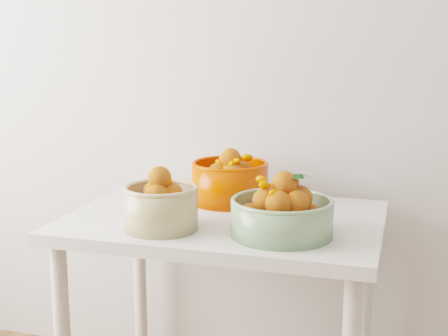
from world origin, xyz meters
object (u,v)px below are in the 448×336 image
(bowl_cream, at_px, (161,206))
(bowl_orange, at_px, (230,181))
(bowl_green, at_px, (282,213))
(table, at_px, (225,244))

(bowl_cream, xyz_separation_m, bowl_orange, (0.11, 0.37, 0.00))
(bowl_orange, bearing_deg, bowl_cream, -106.67)
(bowl_green, bearing_deg, bowl_cream, -173.19)
(bowl_green, xyz_separation_m, bowl_orange, (-0.25, 0.32, 0.01))
(table, xyz_separation_m, bowl_orange, (-0.03, 0.17, 0.17))
(bowl_green, height_order, bowl_orange, bowl_orange)
(table, bearing_deg, bowl_orange, 100.55)
(bowl_cream, bearing_deg, bowl_green, 6.81)
(bowl_orange, bearing_deg, table, -79.45)
(bowl_cream, height_order, bowl_green, same)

